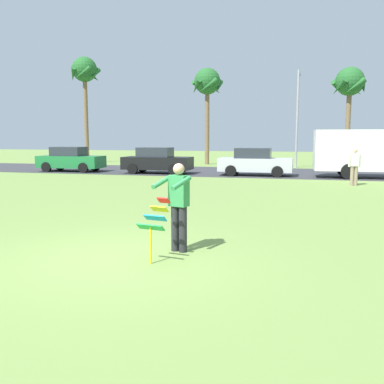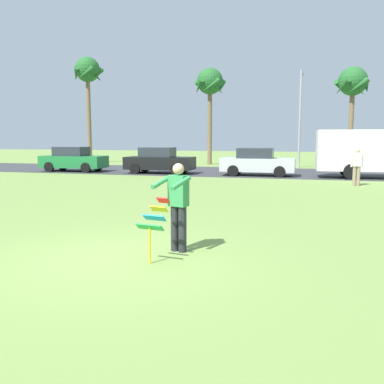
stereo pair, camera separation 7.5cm
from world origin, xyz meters
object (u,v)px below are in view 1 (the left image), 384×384
object	(u,v)px
parked_car_silver	(255,162)
person_walker_near	(354,165)
palm_tree_left_near	(85,74)
streetlight_pole	(297,113)
person_kite_flyer	(178,204)
parked_truck_white_box	(370,152)
palm_tree_centre_far	(350,85)
palm_tree_right_near	(207,85)
parked_car_green	(71,160)
parked_car_black	(157,161)
kite_held	(155,220)

from	to	relation	value
parked_car_silver	person_walker_near	xyz separation A→B (m)	(4.99, -3.95, 0.16)
palm_tree_left_near	streetlight_pole	size ratio (longest dim) A/B	1.29
person_kite_flyer	streetlight_pole	distance (m)	24.70
parked_car_silver	parked_truck_white_box	distance (m)	6.24
palm_tree_centre_far	palm_tree_right_near	bearing A→B (deg)	178.90
parked_car_green	parked_car_silver	bearing A→B (deg)	0.00
parked_truck_white_box	person_kite_flyer	bearing A→B (deg)	-108.94
parked_car_silver	streetlight_pole	world-z (taller)	streetlight_pole
palm_tree_right_near	streetlight_pole	distance (m)	7.81
parked_car_green	palm_tree_centre_far	bearing A→B (deg)	27.56
parked_car_black	person_walker_near	world-z (taller)	person_walker_near
kite_held	palm_tree_centre_far	size ratio (longest dim) A/B	0.15
parked_car_green	person_walker_near	distance (m)	17.39
parked_car_black	streetlight_pole	xyz separation A→B (m)	(8.19, 7.52, 3.22)
kite_held	palm_tree_centre_far	world-z (taller)	palm_tree_centre_far
kite_held	palm_tree_centre_far	xyz separation A→B (m)	(5.67, 26.94, 5.27)
parked_car_green	person_kite_flyer	bearing A→B (deg)	-53.91
person_kite_flyer	parked_car_silver	distance (m)	16.93
person_kite_flyer	person_walker_near	size ratio (longest dim) A/B	1.00
kite_held	palm_tree_centre_far	distance (m)	28.03
parked_car_black	person_walker_near	xyz separation A→B (m)	(11.00, -3.95, 0.16)
streetlight_pole	parked_car_silver	bearing A→B (deg)	-106.19
person_kite_flyer	parked_truck_white_box	world-z (taller)	parked_truck_white_box
kite_held	parked_truck_white_box	size ratio (longest dim) A/B	0.17
kite_held	parked_car_green	size ratio (longest dim) A/B	0.27
parked_truck_white_box	streetlight_pole	distance (m)	8.91
palm_tree_left_near	streetlight_pole	xyz separation A→B (m)	(17.74, -1.34, -3.54)
palm_tree_left_near	kite_held	bearing A→B (deg)	-59.32
streetlight_pole	parked_truck_white_box	bearing A→B (deg)	-61.87
person_kite_flyer	streetlight_pole	xyz separation A→B (m)	(1.79, 24.45, 3.05)
person_kite_flyer	palm_tree_left_near	xyz separation A→B (m)	(-15.95, 25.79, 6.59)
palm_tree_right_near	palm_tree_centre_far	world-z (taller)	palm_tree_right_near
parked_car_silver	parked_truck_white_box	bearing A→B (deg)	0.01
palm_tree_left_near	palm_tree_right_near	distance (m)	10.65
parked_car_silver	palm_tree_left_near	bearing A→B (deg)	150.33
kite_held	parked_car_green	xyz separation A→B (m)	(-12.12, 17.65, 0.02)
parked_car_silver	palm_tree_right_near	xyz separation A→B (m)	(-4.98, 9.49, 5.61)
kite_held	parked_car_green	bearing A→B (deg)	124.47
palm_tree_left_near	parked_car_silver	bearing A→B (deg)	-29.67
person_kite_flyer	palm_tree_right_near	size ratio (longest dim) A/B	0.22
palm_tree_left_near	palm_tree_centre_far	distance (m)	21.46
person_kite_flyer	palm_tree_centre_far	xyz separation A→B (m)	(5.45, 26.21, 5.08)
parked_car_silver	palm_tree_centre_far	bearing A→B (deg)	57.80
parked_car_black	person_walker_near	size ratio (longest dim) A/B	2.43
person_walker_near	parked_car_silver	bearing A→B (deg)	141.62
kite_held	parked_car_black	xyz separation A→B (m)	(-6.18, 17.65, 0.02)
parked_car_black	streetlight_pole	size ratio (longest dim) A/B	0.60
kite_held	palm_tree_left_near	bearing A→B (deg)	120.68
person_kite_flyer	parked_truck_white_box	xyz separation A→B (m)	(5.81, 16.93, 0.46)
person_kite_flyer	parked_car_black	bearing A→B (deg)	110.71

